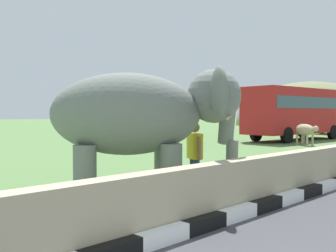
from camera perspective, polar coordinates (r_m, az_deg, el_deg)
name	(u,v)px	position (r m, az deg, el deg)	size (l,w,h in m)	color
barrier_parapet	(194,196)	(6.48, 3.89, -10.29)	(28.00, 0.36, 1.00)	tan
elephant	(145,116)	(8.08, -3.46, 1.53)	(3.95, 3.59, 2.81)	slate
person_handler	(195,154)	(8.91, 3.96, -4.15)	(0.39, 0.63, 1.66)	navy
bus_red	(296,110)	(27.81, 18.33, 2.29)	(9.09, 3.13, 3.50)	#B21E1E
cow_near	(295,128)	(25.95, 18.27, -0.35)	(1.51, 1.74, 1.23)	tan
cow_mid	(305,130)	(23.47, 19.58, -0.60)	(1.21, 1.88, 1.23)	tan
hill_east	(311,125)	(63.90, 20.34, 0.16)	(26.45, 21.16, 13.30)	#747952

